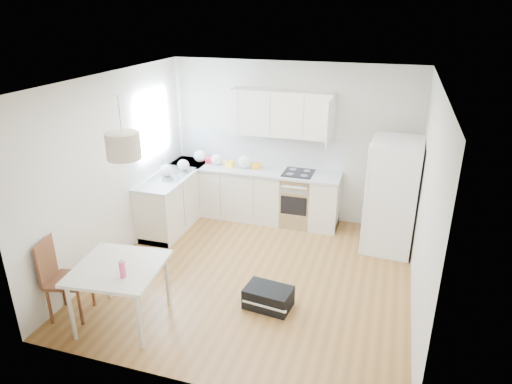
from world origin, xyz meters
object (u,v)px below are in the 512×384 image
gym_bag (268,297)px  dining_chair (68,278)px  refrigerator (393,196)px  dining_table (119,273)px

gym_bag → dining_chair: bearing=-152.2°
refrigerator → dining_table: refrigerator is taller
dining_chair → gym_bag: bearing=6.9°
dining_chair → gym_bag: (2.24, 0.86, -0.38)m
refrigerator → dining_chair: size_ratio=1.68×
refrigerator → dining_chair: bearing=-137.7°
dining_table → refrigerator: bearing=38.0°
dining_table → gym_bag: (1.57, 0.79, -0.55)m
dining_table → dining_chair: (-0.67, -0.07, -0.16)m
refrigerator → gym_bag: size_ratio=3.00×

